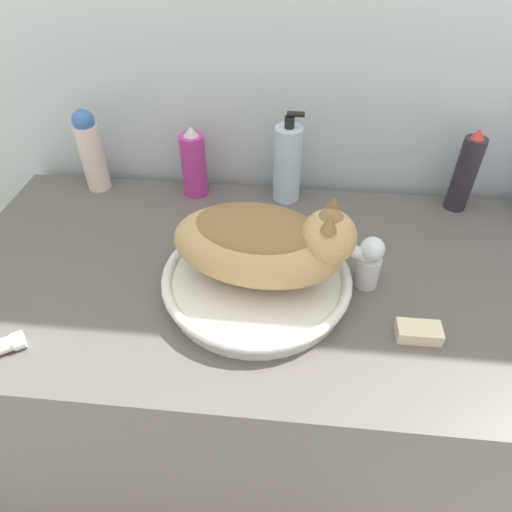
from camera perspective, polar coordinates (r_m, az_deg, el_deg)
The scene contains 10 objects.
wall_back at distance 1.04m, azimuth 4.11°, elevation 28.93°, with size 8.00×0.05×2.40m.
vanity_counter at distance 1.21m, azimuth 1.42°, elevation -16.21°, with size 1.27×0.62×0.80m.
sink_basin at distance 0.85m, azimuth 0.09°, elevation -2.99°, with size 0.35×0.35×0.04m.
cat at distance 0.78m, azimuth 0.94°, elevation 1.86°, with size 0.33×0.27×0.17m.
faucet at distance 0.85m, azimuth 13.35°, elevation -0.32°, with size 0.13×0.05×0.13m.
soap_pump_bottle at distance 1.06m, azimuth 3.95°, elevation 11.47°, with size 0.06×0.06×0.22m.
lotion_bottle_white at distance 1.16m, azimuth -19.93°, elevation 12.29°, with size 0.06×0.06×0.20m.
hairspray_can_black at distance 1.12m, azimuth 24.70°, elevation 9.43°, with size 0.05×0.05×0.19m.
spray_bottle_trigger at distance 1.09m, azimuth -7.77°, elevation 11.37°, with size 0.06×0.06×0.17m.
soap_bar at distance 0.82m, azimuth 19.68°, elevation -8.94°, with size 0.07×0.04×0.02m.
Camera 1 is at (0.04, -0.34, 1.42)m, focal length 32.00 mm.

